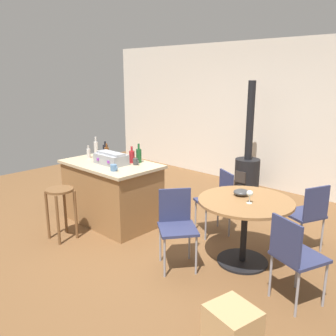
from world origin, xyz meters
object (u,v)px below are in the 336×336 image
kitchen_island (112,192)px  toolbox (111,158)px  serving_bowl (241,192)px  cardboard_box (232,329)px  bottle_2 (139,155)px  wine_glass (250,194)px  bottle_4 (132,156)px  folding_chair_far (177,222)px  cup_2 (98,156)px  dining_table (245,215)px  cup_1 (114,168)px  wood_stove (247,167)px  bottle_0 (89,153)px  bottle_3 (107,152)px  cup_0 (136,162)px  wooden_stool (61,202)px  folding_chair_near (218,198)px  bottle_1 (96,148)px  folding_chair_right (307,212)px  folding_chair_left (294,254)px  bottle_5 (105,149)px

kitchen_island → toolbox: 0.52m
serving_bowl → cardboard_box: size_ratio=0.50×
toolbox → bottle_2: (0.22, 0.32, 0.03)m
toolbox → wine_glass: 2.06m
bottle_4 → serving_bowl: bearing=5.5°
folding_chair_far → bottle_2: size_ratio=3.18×
cardboard_box → bottle_4: bearing=154.8°
cup_2 → folding_chair_far: bearing=-8.7°
dining_table → cup_1: 1.76m
folding_chair_far → kitchen_island: bearing=169.3°
wine_glass → dining_table: bearing=141.1°
dining_table → wood_stove: (-1.29, 2.20, -0.10)m
bottle_0 → cardboard_box: (3.16, -0.92, -0.78)m
bottle_2 → cup_2: (-0.57, -0.29, -0.05)m
bottle_0 → bottle_3: bottle_3 is taller
cup_1 → wine_glass: size_ratio=0.87×
cup_1 → cup_2: cup_2 is taller
bottle_0 → bottle_3: bearing=48.2°
bottle_2 → cup_0: bottle_2 is taller
folding_chair_far → cup_1: 1.20m
wooden_stool → folding_chair_near: 2.05m
bottle_1 → bottle_3: size_ratio=1.32×
folding_chair_far → bottle_0: bearing=172.9°
bottle_1 → cardboard_box: bottle_1 is taller
folding_chair_far → bottle_0: (-1.98, 0.25, 0.45)m
folding_chair_right → cup_2: size_ratio=6.78×
wooden_stool → bottle_3: bottle_3 is taller
toolbox → kitchen_island: bearing=148.7°
folding_chair_left → bottle_5: (-3.30, 0.40, 0.44)m
folding_chair_near → folding_chair_left: folding_chair_left is taller
bottle_3 → bottle_4: bottle_4 is taller
bottle_3 → wine_glass: (2.41, 0.04, -0.10)m
kitchen_island → wood_stove: wood_stove is taller
cup_0 → serving_bowl: size_ratio=0.59×
dining_table → toolbox: (-1.96, -0.31, 0.38)m
wood_stove → serving_bowl: 2.43m
wooden_stool → cup_1: cup_1 is taller
folding_chair_far → bottle_2: (-1.22, 0.57, 0.48)m
folding_chair_right → cup_1: size_ratio=6.82×
folding_chair_left → bottle_1: bearing=175.6°
folding_chair_near → wood_stove: bearing=108.9°
wooden_stool → wood_stove: (0.76, 3.28, -0.02)m
bottle_0 → wooden_stool: bearing=-59.6°
toolbox → cardboard_box: (2.62, -0.92, -0.78)m
bottle_2 → wine_glass: size_ratio=1.89×
bottle_2 → cup_2: bottle_2 is taller
bottle_0 → cup_0: size_ratio=1.80×
wooden_stool → cardboard_box: bearing=-3.1°
cup_2 → wine_glass: size_ratio=0.87×
cup_0 → cardboard_box: cup_0 is taller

